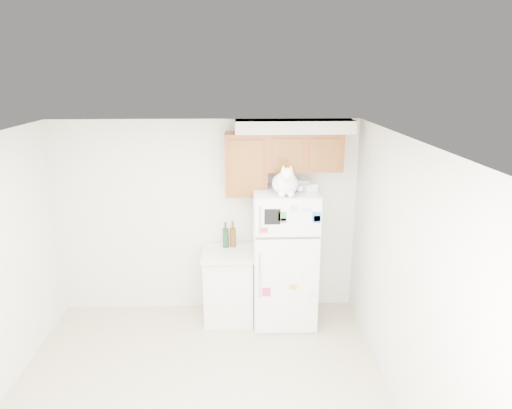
{
  "coord_description": "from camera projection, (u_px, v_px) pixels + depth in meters",
  "views": [
    {
      "loc": [
        0.41,
        -3.57,
        3.05
      ],
      "look_at": [
        0.61,
        1.55,
        1.55
      ],
      "focal_mm": 32.0,
      "sensor_mm": 36.0,
      "label": 1
    }
  ],
  "objects": [
    {
      "name": "storage_box_back",
      "position": [
        302.0,
        184.0,
        5.45
      ],
      "size": [
        0.21,
        0.18,
        0.1
      ],
      "primitive_type": "cube",
      "rotation": [
        0.0,
        0.0,
        -0.31
      ],
      "color": "white",
      "rests_on": "refrigerator"
    },
    {
      "name": "room_shell",
      "position": [
        207.0,
        233.0,
        4.03
      ],
      "size": [
        3.84,
        4.04,
        2.52
      ],
      "color": "silver",
      "rests_on": "ground_plane"
    },
    {
      "name": "cat",
      "position": [
        286.0,
        183.0,
        5.15
      ],
      "size": [
        0.36,
        0.53,
        0.38
      ],
      "color": "white",
      "rests_on": "refrigerator"
    },
    {
      "name": "bottle_green",
      "position": [
        226.0,
        235.0,
        5.7
      ],
      "size": [
        0.08,
        0.08,
        0.33
      ],
      "primitive_type": null,
      "color": "#19381E",
      "rests_on": "base_counter"
    },
    {
      "name": "refrigerator",
      "position": [
        284.0,
        257.0,
        5.6
      ],
      "size": [
        0.76,
        0.78,
        1.7
      ],
      "color": "white",
      "rests_on": "ground_plane"
    },
    {
      "name": "base_counter",
      "position": [
        229.0,
        284.0,
        5.76
      ],
      "size": [
        0.64,
        0.64,
        0.92
      ],
      "color": "white",
      "rests_on": "ground_plane"
    },
    {
      "name": "storage_box_front",
      "position": [
        310.0,
        188.0,
        5.32
      ],
      "size": [
        0.18,
        0.16,
        0.09
      ],
      "primitive_type": "cube",
      "rotation": [
        0.0,
        0.0,
        0.43
      ],
      "color": "white",
      "rests_on": "refrigerator"
    },
    {
      "name": "bottle_amber",
      "position": [
        233.0,
        234.0,
        5.72
      ],
      "size": [
        0.08,
        0.08,
        0.33
      ],
      "primitive_type": null,
      "color": "#593814",
      "rests_on": "base_counter"
    }
  ]
}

